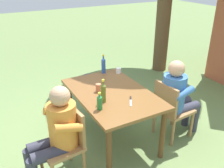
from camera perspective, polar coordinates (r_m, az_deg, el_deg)
ground_plane at (r=3.74m, az=0.00°, el=-12.46°), size 24.00×24.00×0.00m
dining_table at (r=3.37m, az=0.00°, el=-3.42°), size 1.42×0.93×0.77m
chair_near_right at (r=2.98m, az=-10.30°, el=-12.42°), size 0.49×0.49×0.87m
chair_far_right at (r=3.63m, az=13.24°, el=-5.23°), size 0.47×0.47×0.87m
person_in_white_shirt at (r=2.85m, az=-12.59°, el=-10.43°), size 0.47×0.61×1.18m
person_in_plaid_shirt at (r=3.62m, az=14.74°, el=-2.46°), size 0.47×0.61×1.18m
bottle_green at (r=2.90m, az=-2.83°, el=-4.16°), size 0.06×0.06×0.22m
bottle_olive at (r=3.03m, az=-2.00°, el=-1.94°), size 0.06×0.06×0.30m
bottle_blue at (r=3.87m, az=-1.96°, el=4.33°), size 0.06×0.06×0.30m
cup_terracotta at (r=3.32m, az=-3.13°, el=-0.86°), size 0.07×0.07×0.11m
cup_white at (r=3.90m, az=1.51°, el=3.09°), size 0.08×0.08×0.08m
table_knife at (r=3.12m, az=4.28°, el=-3.77°), size 0.21×0.14×0.01m
backpack_by_near_side at (r=4.77m, az=-5.12°, el=-0.74°), size 0.31×0.24×0.41m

